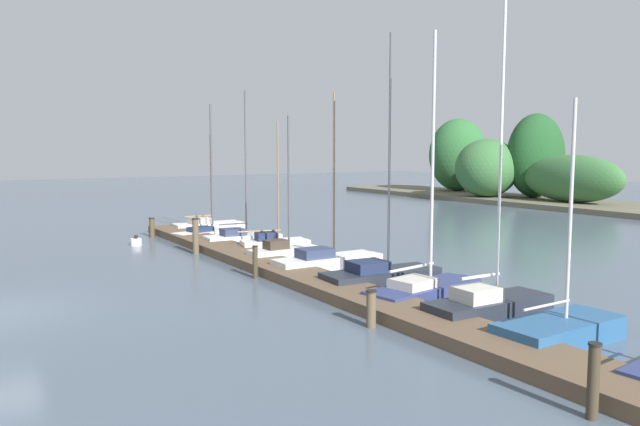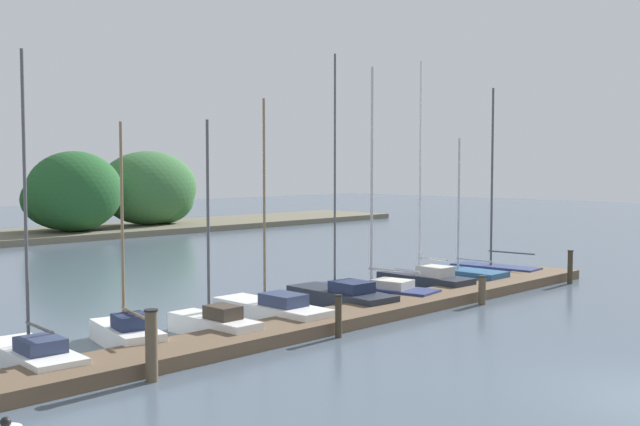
{
  "view_description": "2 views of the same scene",
  "coord_description": "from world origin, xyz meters",
  "px_view_note": "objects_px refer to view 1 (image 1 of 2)",
  "views": [
    {
      "loc": [
        18.67,
        -0.87,
        4.53
      ],
      "look_at": [
        -0.95,
        11.34,
        2.1
      ],
      "focal_mm": 34.19,
      "sensor_mm": 36.0,
      "label": 1
    },
    {
      "loc": [
        -15.11,
        -5.47,
        4.62
      ],
      "look_at": [
        1.84,
        11.22,
        3.13
      ],
      "focal_mm": 42.59,
      "sensor_mm": 36.0,
      "label": 2
    }
  ],
  "objects_px": {
    "sailboat_0": "(209,225)",
    "sailboat_5": "(329,261)",
    "sailboat_6": "(383,275)",
    "mooring_piling_3": "(371,309)",
    "sailboat_1": "(210,231)",
    "mooring_piling_0": "(152,227)",
    "sailboat_3": "(275,244)",
    "sailboat_7": "(426,287)",
    "mooring_piling_4": "(593,381)",
    "channel_buoy_0": "(136,242)",
    "sailboat_2": "(243,237)",
    "mooring_piling_2": "(255,262)",
    "mooring_piling_1": "(196,236)",
    "sailboat_4": "(286,252)",
    "sailboat_9": "(563,329)",
    "sailboat_8": "(491,304)"
  },
  "relations": [
    {
      "from": "sailboat_1",
      "to": "sailboat_6",
      "type": "height_order",
      "value": "sailboat_6"
    },
    {
      "from": "sailboat_7",
      "to": "mooring_piling_0",
      "type": "distance_m",
      "value": 17.61
    },
    {
      "from": "sailboat_4",
      "to": "sailboat_6",
      "type": "bearing_deg",
      "value": -85.23
    },
    {
      "from": "channel_buoy_0",
      "to": "sailboat_1",
      "type": "bearing_deg",
      "value": 99.52
    },
    {
      "from": "sailboat_1",
      "to": "channel_buoy_0",
      "type": "xyz_separation_m",
      "value": [
        0.66,
        -3.96,
        -0.16
      ]
    },
    {
      "from": "sailboat_1",
      "to": "sailboat_9",
      "type": "relative_size",
      "value": 1.19
    },
    {
      "from": "sailboat_7",
      "to": "mooring_piling_2",
      "type": "xyz_separation_m",
      "value": [
        -5.32,
        -3.18,
        0.23
      ]
    },
    {
      "from": "sailboat_5",
      "to": "mooring_piling_2",
      "type": "relative_size",
      "value": 5.68
    },
    {
      "from": "sailboat_1",
      "to": "sailboat_3",
      "type": "relative_size",
      "value": 1.18
    },
    {
      "from": "mooring_piling_1",
      "to": "channel_buoy_0",
      "type": "bearing_deg",
      "value": -157.82
    },
    {
      "from": "sailboat_4",
      "to": "mooring_piling_0",
      "type": "bearing_deg",
      "value": 103.81
    },
    {
      "from": "mooring_piling_0",
      "to": "mooring_piling_3",
      "type": "bearing_deg",
      "value": 0.04
    },
    {
      "from": "sailboat_0",
      "to": "sailboat_3",
      "type": "distance_m",
      "value": 7.93
    },
    {
      "from": "sailboat_9",
      "to": "mooring_piling_0",
      "type": "bearing_deg",
      "value": 96.95
    },
    {
      "from": "sailboat_0",
      "to": "sailboat_4",
      "type": "bearing_deg",
      "value": -91.94
    },
    {
      "from": "sailboat_2",
      "to": "sailboat_1",
      "type": "bearing_deg",
      "value": 101.61
    },
    {
      "from": "sailboat_4",
      "to": "channel_buoy_0",
      "type": "bearing_deg",
      "value": 117.74
    },
    {
      "from": "mooring_piling_0",
      "to": "channel_buoy_0",
      "type": "bearing_deg",
      "value": -31.96
    },
    {
      "from": "sailboat_1",
      "to": "sailboat_9",
      "type": "distance_m",
      "value": 20.56
    },
    {
      "from": "sailboat_0",
      "to": "sailboat_3",
      "type": "relative_size",
      "value": 0.93
    },
    {
      "from": "mooring_piling_3",
      "to": "sailboat_4",
      "type": "bearing_deg",
      "value": 164.35
    },
    {
      "from": "sailboat_1",
      "to": "sailboat_3",
      "type": "bearing_deg",
      "value": -95.56
    },
    {
      "from": "sailboat_5",
      "to": "sailboat_7",
      "type": "xyz_separation_m",
      "value": [
        5.16,
        0.2,
        0.0
      ]
    },
    {
      "from": "sailboat_9",
      "to": "mooring_piling_0",
      "type": "xyz_separation_m",
      "value": [
        -22.22,
        -3.15,
        0.18
      ]
    },
    {
      "from": "sailboat_1",
      "to": "sailboat_8",
      "type": "relative_size",
      "value": 0.8
    },
    {
      "from": "sailboat_2",
      "to": "mooring_piling_2",
      "type": "distance_m",
      "value": 7.73
    },
    {
      "from": "sailboat_6",
      "to": "mooring_piling_0",
      "type": "relative_size",
      "value": 8.29
    },
    {
      "from": "sailboat_0",
      "to": "channel_buoy_0",
      "type": "xyz_separation_m",
      "value": [
        2.85,
        -4.78,
        -0.17
      ]
    },
    {
      "from": "sailboat_6",
      "to": "channel_buoy_0",
      "type": "xyz_separation_m",
      "value": [
        -12.95,
        -4.65,
        -0.19
      ]
    },
    {
      "from": "sailboat_1",
      "to": "mooring_piling_0",
      "type": "height_order",
      "value": "sailboat_1"
    },
    {
      "from": "sailboat_4",
      "to": "sailboat_9",
      "type": "bearing_deg",
      "value": -88.74
    },
    {
      "from": "sailboat_5",
      "to": "mooring_piling_0",
      "type": "bearing_deg",
      "value": 104.32
    },
    {
      "from": "sailboat_3",
      "to": "channel_buoy_0",
      "type": "distance_m",
      "value": 6.96
    },
    {
      "from": "sailboat_2",
      "to": "channel_buoy_0",
      "type": "relative_size",
      "value": 13.92
    },
    {
      "from": "sailboat_6",
      "to": "mooring_piling_3",
      "type": "distance_m",
      "value": 4.8
    },
    {
      "from": "channel_buoy_0",
      "to": "sailboat_6",
      "type": "bearing_deg",
      "value": 19.75
    },
    {
      "from": "sailboat_3",
      "to": "sailboat_7",
      "type": "height_order",
      "value": "sailboat_7"
    },
    {
      "from": "mooring_piling_3",
      "to": "mooring_piling_4",
      "type": "distance_m",
      "value": 6.24
    },
    {
      "from": "sailboat_6",
      "to": "mooring_piling_3",
      "type": "relative_size",
      "value": 8.56
    },
    {
      "from": "sailboat_3",
      "to": "sailboat_7",
      "type": "xyz_separation_m",
      "value": [
        9.88,
        -0.01,
        -0.01
      ]
    },
    {
      "from": "mooring_piling_2",
      "to": "mooring_piling_0",
      "type": "bearing_deg",
      "value": -179.54
    },
    {
      "from": "sailboat_1",
      "to": "mooring_piling_0",
      "type": "xyz_separation_m",
      "value": [
        -1.67,
        -2.5,
        0.17
      ]
    },
    {
      "from": "sailboat_3",
      "to": "mooring_piling_2",
      "type": "distance_m",
      "value": 5.56
    },
    {
      "from": "sailboat_0",
      "to": "sailboat_5",
      "type": "relative_size",
      "value": 0.81
    },
    {
      "from": "sailboat_6",
      "to": "sailboat_9",
      "type": "xyz_separation_m",
      "value": [
        6.93,
        -0.04,
        -0.04
      ]
    },
    {
      "from": "mooring_piling_4",
      "to": "channel_buoy_0",
      "type": "bearing_deg",
      "value": -176.35
    },
    {
      "from": "sailboat_6",
      "to": "mooring_piling_4",
      "type": "bearing_deg",
      "value": -104.37
    },
    {
      "from": "sailboat_2",
      "to": "sailboat_3",
      "type": "height_order",
      "value": "sailboat_2"
    },
    {
      "from": "mooring_piling_0",
      "to": "mooring_piling_1",
      "type": "relative_size",
      "value": 0.64
    },
    {
      "from": "sailboat_0",
      "to": "mooring_piling_4",
      "type": "distance_m",
      "value": 25.84
    }
  ]
}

